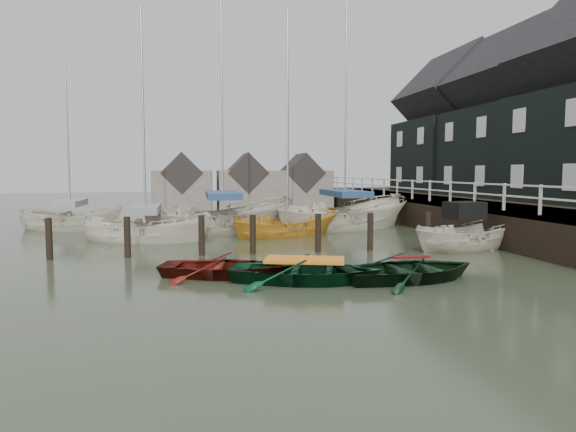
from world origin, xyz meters
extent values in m
plane|color=#2C3421|center=(0.00, 0.00, 0.00)|extent=(120.00, 120.00, 0.00)
cube|color=black|center=(9.50, 10.00, 1.40)|extent=(3.00, 32.00, 0.20)
cube|color=silver|center=(8.00, 10.00, 2.45)|extent=(0.06, 32.00, 0.06)
cube|color=silver|center=(8.00, 10.00, 2.05)|extent=(0.06, 32.00, 0.06)
cube|color=black|center=(15.00, 10.00, 0.00)|extent=(14.00, 38.00, 1.50)
cube|color=black|center=(15.00, 12.00, 4.00)|extent=(6.00, 7.00, 5.00)
cube|color=black|center=(15.00, 12.00, 8.25)|extent=(6.11, 7.14, 6.11)
cube|color=black|center=(15.00, 19.00, 4.00)|extent=(6.40, 7.00, 5.00)
cube|color=black|center=(15.00, 19.00, 8.25)|extent=(6.52, 7.14, 6.52)
cylinder|color=black|center=(-8.00, 3.00, 0.50)|extent=(0.22, 0.22, 1.80)
cylinder|color=black|center=(-5.50, 3.00, 0.50)|extent=(0.22, 0.22, 1.80)
cylinder|color=black|center=(-3.00, 3.00, 0.50)|extent=(0.22, 0.22, 1.80)
cylinder|color=black|center=(-1.20, 3.00, 0.50)|extent=(0.22, 0.22, 1.80)
cylinder|color=black|center=(1.20, 3.00, 0.50)|extent=(0.22, 0.22, 1.80)
cylinder|color=black|center=(3.20, 3.00, 0.50)|extent=(0.22, 0.22, 1.80)
cylinder|color=black|center=(5.50, 3.00, 0.50)|extent=(0.22, 0.22, 1.80)
cube|color=#665B51|center=(-4.00, 26.00, 1.50)|extent=(4.50, 4.00, 3.00)
cube|color=#282321|center=(-4.00, 26.00, 2.80)|extent=(3.18, 4.08, 3.18)
cube|color=#665B51|center=(1.00, 26.00, 1.50)|extent=(4.50, 4.00, 3.00)
cube|color=#282321|center=(1.00, 26.00, 2.80)|extent=(3.18, 4.08, 3.18)
cube|color=#665B51|center=(5.50, 26.00, 1.50)|extent=(4.50, 4.00, 3.00)
cube|color=#282321|center=(5.50, 26.00, 2.80)|extent=(3.18, 4.08, 3.18)
imported|color=#56130C|center=(-2.39, -0.76, 0.00)|extent=(4.28, 3.52, 0.77)
imported|color=#08331B|center=(-0.39, -1.88, 0.00)|extent=(4.70, 3.93, 0.84)
imported|color=black|center=(2.50, -2.18, 0.00)|extent=(4.37, 3.42, 0.82)
imported|color=beige|center=(6.80, 2.46, 0.00)|extent=(4.66, 2.40, 1.71)
cube|color=black|center=(6.80, 2.66, 1.46)|extent=(1.45, 1.21, 0.65)
imported|color=silver|center=(-5.25, 7.25, 0.00)|extent=(6.18, 3.99, 2.24)
cylinder|color=#B2B2B7|center=(-5.25, 7.25, 5.46)|extent=(0.10, 0.10, 8.46)
cube|color=gray|center=(-5.25, 7.25, 1.35)|extent=(3.39, 2.16, 0.30)
imported|color=#BCB4A0|center=(-1.81, 10.19, 0.00)|extent=(8.32, 5.29, 3.01)
cylinder|color=#B2B2B7|center=(-1.81, 10.19, 6.64)|extent=(0.10, 0.10, 9.97)
cube|color=navy|center=(-1.81, 10.19, 1.78)|extent=(4.56, 2.86, 0.30)
imported|color=#C28524|center=(1.04, 8.14, 0.00)|extent=(5.93, 3.94, 2.14)
cylinder|color=#B2B2B7|center=(1.04, 8.14, 5.66)|extent=(0.10, 0.10, 8.96)
imported|color=beige|center=(4.44, 10.32, 0.00)|extent=(8.52, 5.50, 3.08)
cylinder|color=#B2B2B7|center=(4.44, 10.32, 6.99)|extent=(0.10, 0.10, 10.59)
cube|color=navy|center=(4.44, 10.32, 1.81)|extent=(4.67, 2.97, 0.30)
imported|color=beige|center=(-9.34, 12.29, 0.00)|extent=(6.16, 4.33, 2.23)
cylinder|color=#B2B2B7|center=(-9.34, 12.29, 4.75)|extent=(0.10, 0.10, 7.04)
cube|color=gray|center=(-9.34, 12.29, 1.35)|extent=(3.37, 2.35, 0.30)
camera|label=1|loc=(-3.33, -15.06, 2.94)|focal=32.00mm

